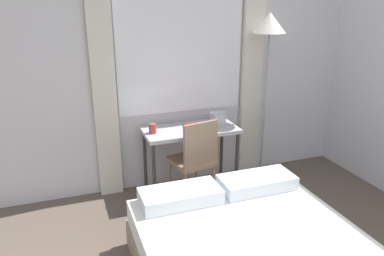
{
  "coord_description": "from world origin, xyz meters",
  "views": [
    {
      "loc": [
        -0.95,
        -0.47,
        2.06
      ],
      "look_at": [
        0.17,
        2.67,
        0.89
      ],
      "focal_mm": 35.0,
      "sensor_mm": 36.0,
      "label": 1
    }
  ],
  "objects_px": {
    "book": "(196,126)",
    "mug": "(153,128)",
    "standing_lamp": "(269,41)",
    "desk_chair": "(195,157)",
    "desk": "(190,135)",
    "telephone": "(218,118)"
  },
  "relations": [
    {
      "from": "book",
      "to": "mug",
      "type": "bearing_deg",
      "value": -177.04
    },
    {
      "from": "standing_lamp",
      "to": "desk_chair",
      "type": "bearing_deg",
      "value": -166.07
    },
    {
      "from": "book",
      "to": "mug",
      "type": "relative_size",
      "value": 2.85
    },
    {
      "from": "standing_lamp",
      "to": "book",
      "type": "distance_m",
      "value": 1.19
    },
    {
      "from": "desk_chair",
      "to": "standing_lamp",
      "type": "relative_size",
      "value": 0.48
    },
    {
      "from": "mug",
      "to": "standing_lamp",
      "type": "bearing_deg",
      "value": 0.45
    },
    {
      "from": "desk_chair",
      "to": "standing_lamp",
      "type": "xyz_separation_m",
      "value": [
        0.92,
        0.23,
        1.11
      ]
    },
    {
      "from": "desk_chair",
      "to": "standing_lamp",
      "type": "distance_m",
      "value": 1.46
    },
    {
      "from": "desk",
      "to": "telephone",
      "type": "height_order",
      "value": "telephone"
    },
    {
      "from": "standing_lamp",
      "to": "book",
      "type": "height_order",
      "value": "standing_lamp"
    },
    {
      "from": "desk",
      "to": "mug",
      "type": "distance_m",
      "value": 0.43
    },
    {
      "from": "standing_lamp",
      "to": "mug",
      "type": "height_order",
      "value": "standing_lamp"
    },
    {
      "from": "desk",
      "to": "telephone",
      "type": "xyz_separation_m",
      "value": [
        0.36,
        0.09,
        0.13
      ]
    },
    {
      "from": "desk",
      "to": "mug",
      "type": "xyz_separation_m",
      "value": [
        -0.41,
        -0.01,
        0.13
      ]
    },
    {
      "from": "desk",
      "to": "desk_chair",
      "type": "distance_m",
      "value": 0.27
    },
    {
      "from": "desk",
      "to": "standing_lamp",
      "type": "distance_m",
      "value": 1.31
    },
    {
      "from": "desk",
      "to": "telephone",
      "type": "relative_size",
      "value": 6.42
    },
    {
      "from": "desk",
      "to": "desk_chair",
      "type": "relative_size",
      "value": 1.1
    },
    {
      "from": "telephone",
      "to": "standing_lamp",
      "type": "bearing_deg",
      "value": -9.48
    },
    {
      "from": "standing_lamp",
      "to": "mug",
      "type": "relative_size",
      "value": 19.05
    },
    {
      "from": "desk",
      "to": "book",
      "type": "xyz_separation_m",
      "value": [
        0.07,
        0.02,
        0.09
      ]
    },
    {
      "from": "desk",
      "to": "standing_lamp",
      "type": "height_order",
      "value": "standing_lamp"
    }
  ]
}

